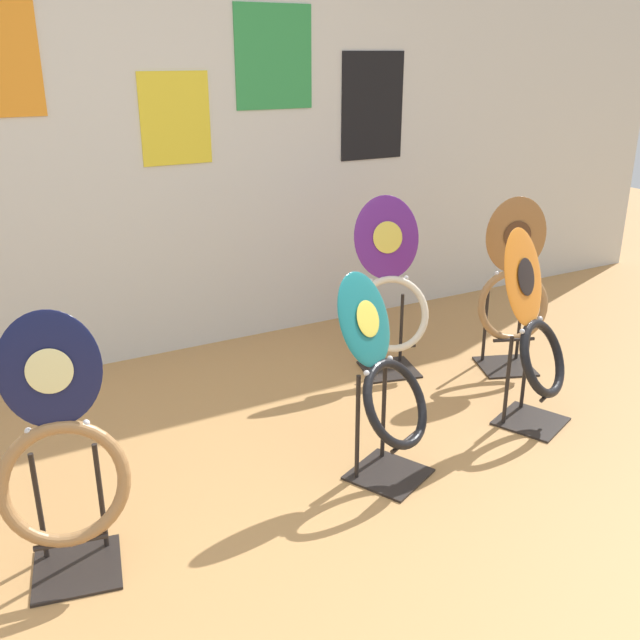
# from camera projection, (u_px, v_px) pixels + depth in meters

# --- Properties ---
(wall_back) EXTENTS (8.00, 0.07, 2.60)m
(wall_back) POSITION_uv_depth(u_px,v_px,m) (108.00, 119.00, 3.57)
(wall_back) COLOR silver
(wall_back) RESTS_ON ground_plane
(toilet_seat_display_navy_moon) EXTENTS (0.43, 0.33, 0.90)m
(toilet_seat_display_navy_moon) POSITION_uv_depth(u_px,v_px,m) (62.00, 460.00, 2.22)
(toilet_seat_display_navy_moon) COLOR black
(toilet_seat_display_navy_moon) RESTS_ON ground_plane
(toilet_seat_display_orange_sun) EXTENTS (0.44, 0.41, 0.90)m
(toilet_seat_display_orange_sun) POSITION_uv_depth(u_px,v_px,m) (535.00, 339.00, 3.18)
(toilet_seat_display_orange_sun) COLOR black
(toilet_seat_display_orange_sun) RESTS_ON ground_plane
(toilet_seat_display_woodgrain) EXTENTS (0.40, 0.36, 0.93)m
(toilet_seat_display_woodgrain) POSITION_uv_depth(u_px,v_px,m) (513.00, 288.00, 3.73)
(toilet_seat_display_woodgrain) COLOR black
(toilet_seat_display_woodgrain) RESTS_ON ground_plane
(toilet_seat_display_teal_sax) EXTENTS (0.45, 0.45, 0.83)m
(toilet_seat_display_teal_sax) POSITION_uv_depth(u_px,v_px,m) (383.00, 381.00, 2.78)
(toilet_seat_display_teal_sax) COLOR black
(toilet_seat_display_teal_sax) RESTS_ON ground_plane
(toilet_seat_display_purple_note) EXTENTS (0.44, 0.37, 0.93)m
(toilet_seat_display_purple_note) POSITION_uv_depth(u_px,v_px,m) (390.00, 291.00, 3.72)
(toilet_seat_display_purple_note) COLOR black
(toilet_seat_display_purple_note) RESTS_ON ground_plane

